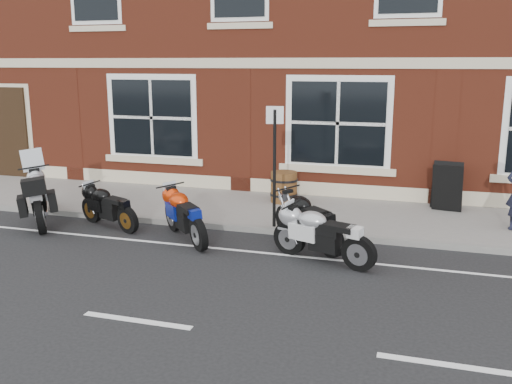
{
  "coord_description": "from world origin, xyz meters",
  "views": [
    {
      "loc": [
        3.61,
        -9.37,
        3.43
      ],
      "look_at": [
        0.3,
        1.6,
        0.81
      ],
      "focal_mm": 40.0,
      "sensor_mm": 36.0,
      "label": 1
    }
  ],
  "objects_px": {
    "moto_sport_silver": "(322,233)",
    "barrel_planter": "(284,187)",
    "moto_touring_silver": "(41,194)",
    "moto_naked_black": "(308,218)",
    "a_board_sign": "(447,187)",
    "parking_sign": "(275,158)",
    "moto_sport_red": "(186,213)",
    "moto_sport_black": "(109,205)"
  },
  "relations": [
    {
      "from": "moto_sport_silver",
      "to": "barrel_planter",
      "type": "height_order",
      "value": "moto_sport_silver"
    },
    {
      "from": "moto_sport_silver",
      "to": "barrel_planter",
      "type": "bearing_deg",
      "value": 44.23
    },
    {
      "from": "moto_touring_silver",
      "to": "barrel_planter",
      "type": "height_order",
      "value": "moto_touring_silver"
    },
    {
      "from": "moto_naked_black",
      "to": "barrel_planter",
      "type": "height_order",
      "value": "moto_naked_black"
    },
    {
      "from": "a_board_sign",
      "to": "parking_sign",
      "type": "xyz_separation_m",
      "value": [
        -3.41,
        -2.41,
        0.87
      ]
    },
    {
      "from": "moto_sport_red",
      "to": "parking_sign",
      "type": "height_order",
      "value": "parking_sign"
    },
    {
      "from": "moto_sport_black",
      "to": "moto_sport_silver",
      "type": "xyz_separation_m",
      "value": [
        4.7,
        -0.82,
        0.05
      ]
    },
    {
      "from": "moto_naked_black",
      "to": "a_board_sign",
      "type": "bearing_deg",
      "value": 3.78
    },
    {
      "from": "moto_sport_silver",
      "to": "a_board_sign",
      "type": "relative_size",
      "value": 1.77
    },
    {
      "from": "moto_touring_silver",
      "to": "moto_sport_black",
      "type": "distance_m",
      "value": 1.6
    },
    {
      "from": "barrel_planter",
      "to": "moto_naked_black",
      "type": "bearing_deg",
      "value": -67.18
    },
    {
      "from": "a_board_sign",
      "to": "barrel_planter",
      "type": "height_order",
      "value": "a_board_sign"
    },
    {
      "from": "moto_sport_silver",
      "to": "parking_sign",
      "type": "height_order",
      "value": "parking_sign"
    },
    {
      "from": "moto_sport_red",
      "to": "barrel_planter",
      "type": "bearing_deg",
      "value": 24.88
    },
    {
      "from": "a_board_sign",
      "to": "moto_sport_black",
      "type": "bearing_deg",
      "value": -146.48
    },
    {
      "from": "moto_sport_silver",
      "to": "parking_sign",
      "type": "relative_size",
      "value": 0.79
    },
    {
      "from": "moto_sport_silver",
      "to": "barrel_planter",
      "type": "relative_size",
      "value": 2.62
    },
    {
      "from": "moto_naked_black",
      "to": "parking_sign",
      "type": "distance_m",
      "value": 1.46
    },
    {
      "from": "a_board_sign",
      "to": "barrel_planter",
      "type": "distance_m",
      "value": 3.75
    },
    {
      "from": "moto_sport_red",
      "to": "barrel_planter",
      "type": "relative_size",
      "value": 2.14
    },
    {
      "from": "moto_sport_black",
      "to": "moto_naked_black",
      "type": "height_order",
      "value": "moto_naked_black"
    },
    {
      "from": "barrel_planter",
      "to": "parking_sign",
      "type": "height_order",
      "value": "parking_sign"
    },
    {
      "from": "moto_sport_red",
      "to": "a_board_sign",
      "type": "xyz_separation_m",
      "value": [
        4.94,
        3.41,
        0.13
      ]
    },
    {
      "from": "moto_sport_silver",
      "to": "moto_sport_red",
      "type": "bearing_deg",
      "value": 100.43
    },
    {
      "from": "moto_naked_black",
      "to": "parking_sign",
      "type": "relative_size",
      "value": 0.66
    },
    {
      "from": "moto_naked_black",
      "to": "barrel_planter",
      "type": "distance_m",
      "value": 3.0
    },
    {
      "from": "moto_sport_silver",
      "to": "moto_naked_black",
      "type": "relative_size",
      "value": 1.2
    },
    {
      "from": "moto_naked_black",
      "to": "moto_touring_silver",
      "type": "bearing_deg",
      "value": 134.68
    },
    {
      "from": "moto_sport_black",
      "to": "a_board_sign",
      "type": "height_order",
      "value": "a_board_sign"
    },
    {
      "from": "moto_naked_black",
      "to": "moto_sport_red",
      "type": "bearing_deg",
      "value": 141.73
    },
    {
      "from": "moto_touring_silver",
      "to": "moto_sport_red",
      "type": "relative_size",
      "value": 1.23
    },
    {
      "from": "moto_sport_black",
      "to": "parking_sign",
      "type": "xyz_separation_m",
      "value": [
        3.44,
        0.66,
        1.06
      ]
    },
    {
      "from": "moto_naked_black",
      "to": "a_board_sign",
      "type": "relative_size",
      "value": 1.48
    },
    {
      "from": "moto_sport_silver",
      "to": "barrel_planter",
      "type": "xyz_separation_m",
      "value": [
        -1.58,
        3.59,
        -0.03
      ]
    },
    {
      "from": "moto_sport_silver",
      "to": "moto_naked_black",
      "type": "distance_m",
      "value": 0.93
    },
    {
      "from": "moto_touring_silver",
      "to": "parking_sign",
      "type": "distance_m",
      "value": 5.17
    },
    {
      "from": "moto_sport_red",
      "to": "a_board_sign",
      "type": "distance_m",
      "value": 6.01
    },
    {
      "from": "moto_touring_silver",
      "to": "a_board_sign",
      "type": "height_order",
      "value": "moto_touring_silver"
    },
    {
      "from": "moto_sport_black",
      "to": "a_board_sign",
      "type": "relative_size",
      "value": 1.58
    },
    {
      "from": "parking_sign",
      "to": "moto_sport_red",
      "type": "bearing_deg",
      "value": -161.55
    },
    {
      "from": "moto_sport_red",
      "to": "moto_sport_black",
      "type": "xyz_separation_m",
      "value": [
        -1.91,
        0.33,
        -0.06
      ]
    },
    {
      "from": "moto_sport_silver",
      "to": "parking_sign",
      "type": "distance_m",
      "value": 2.2
    }
  ]
}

